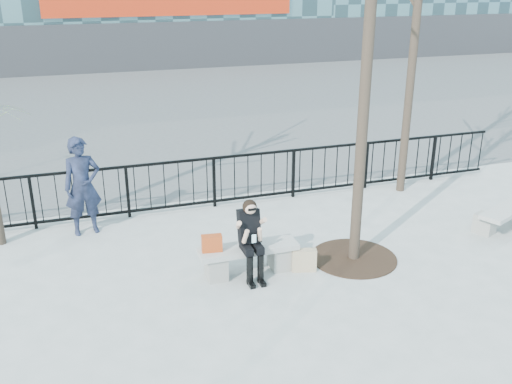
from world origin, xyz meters
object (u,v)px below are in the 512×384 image
object	(u,v)px
bench_second	(508,216)
seated_woman	(251,240)
bench_main	(248,256)
standing_man	(83,186)

from	to	relation	value
bench_second	seated_woman	world-z (taller)	seated_woman
bench_main	seated_woman	size ratio (longest dim) A/B	1.23
bench_main	bench_second	world-z (taller)	bench_main
bench_second	standing_man	xyz separation A→B (m)	(-7.75, 2.43, 0.66)
bench_second	standing_man	distance (m)	8.15
bench_main	standing_man	bearing A→B (deg)	134.51
seated_woman	standing_man	bearing A→B (deg)	132.73
bench_main	seated_woman	distance (m)	0.40
bench_second	seated_woman	size ratio (longest dim) A/B	1.16
bench_main	seated_woman	xyz separation A→B (m)	(0.00, -0.16, 0.37)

